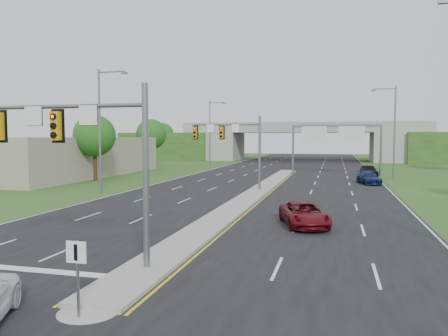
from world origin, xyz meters
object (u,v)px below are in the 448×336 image
car_far_a (304,214)px  overpass (303,144)px  keep_right_sign (77,266)px  signal_mast_near (89,145)px  sign_gantry (335,135)px  signal_mast_far (236,140)px  car_far_c (369,170)px  car_far_b (369,178)px

car_far_a → overpass: bearing=77.6°
keep_right_sign → car_far_a: bearing=70.3°
signal_mast_near → keep_right_sign: size_ratio=3.18×
keep_right_sign → car_far_a: 15.31m
overpass → sign_gantry: bearing=-79.2°
signal_mast_near → sign_gantry: 45.88m
signal_mast_far → car_far_a: size_ratio=1.47×
keep_right_sign → signal_mast_near: bearing=116.9°
overpass → car_far_c: size_ratio=18.34×
signal_mast_near → car_far_a: signal_mast_near is taller
signal_mast_near → car_far_a: bearing=53.3°
keep_right_sign → overpass: overpass is taller
sign_gantry → car_far_c: size_ratio=2.65×
signal_mast_near → keep_right_sign: 5.94m
keep_right_sign → car_far_a: size_ratio=0.46×
signal_mast_far → keep_right_sign: signal_mast_far is taller
signal_mast_far → car_far_a: signal_mast_far is taller
signal_mast_near → car_far_a: size_ratio=1.47×
signal_mast_far → signal_mast_near: bearing=-90.0°
signal_mast_far → car_far_c: 23.47m
car_far_b → signal_mast_far: bearing=-156.8°
signal_mast_near → overpass: 80.11m
overpass → car_far_b: overpass is taller
car_far_b → signal_mast_near: bearing=-123.0°
signal_mast_far → overpass: 55.13m
keep_right_sign → overpass: size_ratio=0.03×
keep_right_sign → sign_gantry: size_ratio=0.19×
sign_gantry → overpass: (-6.68, 35.08, -1.69)m
signal_mast_far → sign_gantry: size_ratio=0.60×
overpass → car_far_a: overpass is taller
sign_gantry → car_far_a: bearing=-92.5°
signal_mast_far → car_far_b: (12.59, 9.12, -4.07)m
keep_right_sign → car_far_b: size_ratio=0.50×
sign_gantry → car_far_b: sign_gantry is taller
sign_gantry → car_far_b: size_ratio=2.65×
signal_mast_far → sign_gantry: bearing=65.9°
signal_mast_far → sign_gantry: (8.95, 19.99, 0.51)m
car_far_b → car_far_c: car_far_c is taller
signal_mast_far → car_far_b: 16.07m
signal_mast_far → car_far_c: bearing=55.0°
signal_mast_far → keep_right_sign: bearing=-85.6°
keep_right_sign → sign_gantry: (6.68, 49.45, 3.72)m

